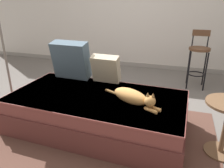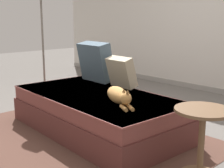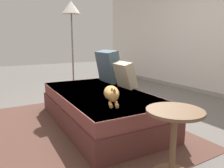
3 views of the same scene
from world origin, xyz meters
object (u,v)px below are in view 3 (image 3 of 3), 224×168
throw_pillow_middle (125,75)px  cat (112,94)px  couch (100,107)px  throw_pillow_corner (108,66)px  floor_lamp (71,17)px  side_table (174,134)px

throw_pillow_middle → cat: throw_pillow_middle is taller
throw_pillow_middle → couch: bearing=-85.5°
throw_pillow_middle → throw_pillow_corner: bearing=177.7°
couch → throw_pillow_middle: (-0.03, 0.42, 0.39)m
couch → cat: size_ratio=2.98×
couch → throw_pillow_corner: throw_pillow_corner is taller
throw_pillow_middle → floor_lamp: floor_lamp is taller
cat → floor_lamp: bearing=172.8°
floor_lamp → throw_pillow_corner: bearing=19.4°
throw_pillow_middle → side_table: bearing=-18.9°
throw_pillow_middle → floor_lamp: size_ratio=0.21×
throw_pillow_corner → floor_lamp: size_ratio=0.29×
couch → throw_pillow_middle: 0.58m
couch → throw_pillow_middle: bearing=94.5°
couch → floor_lamp: bearing=173.5°
cat → side_table: cat is taller
floor_lamp → side_table: bearing=-4.4°
throw_pillow_corner → cat: bearing=-28.0°
floor_lamp → couch: bearing=-6.5°
throw_pillow_corner → throw_pillow_middle: size_ratio=1.38×
couch → throw_pillow_corner: (-0.53, 0.44, 0.46)m
throw_pillow_corner → side_table: throw_pillow_corner is taller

